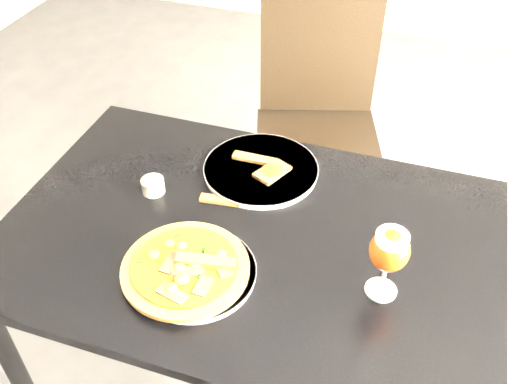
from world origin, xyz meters
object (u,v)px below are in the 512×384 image
(pizza, at_px, (186,267))
(dining_table, at_px, (249,258))
(chair_far, at_px, (317,125))
(beer_glass, at_px, (390,251))

(pizza, bearing_deg, dining_table, 62.37)
(dining_table, bearing_deg, chair_far, 90.77)
(pizza, bearing_deg, chair_far, 85.63)
(beer_glass, bearing_deg, chair_far, 111.30)
(chair_far, xyz_separation_m, pizza, (-0.08, -0.98, 0.24))
(chair_far, relative_size, pizza, 3.36)
(pizza, height_order, beer_glass, beer_glass)
(dining_table, height_order, pizza, pizza)
(pizza, distance_m, beer_glass, 0.45)
(dining_table, bearing_deg, beer_glass, -13.00)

